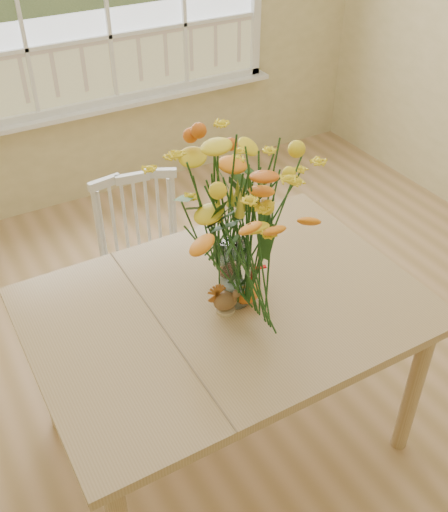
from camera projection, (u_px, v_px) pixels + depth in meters
floor at (291, 379)px, 3.08m from camera, size 4.00×4.50×0.01m
wall_back at (104, 3)px, 3.83m from camera, size 4.00×0.02×2.70m
dining_table at (226, 321)px, 2.38m from camera, size 1.50×1.07×0.80m
windsor_chair at (144, 256)px, 3.05m from camera, size 0.49×0.47×0.92m
flower_vase at (236, 215)px, 2.11m from camera, size 0.55×0.55×0.66m
pumpkin at (245, 292)px, 2.32m from camera, size 0.11×0.11×0.09m
turkey_figurine at (225, 301)px, 2.27m from camera, size 0.10×0.08×0.12m
dark_gourd at (245, 272)px, 2.42m from camera, size 0.13×0.09×0.08m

